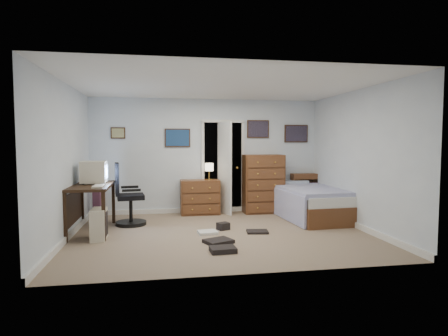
# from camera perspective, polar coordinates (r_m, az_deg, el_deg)

# --- Properties ---
(floor) EXTENTS (5.00, 4.00, 0.02)m
(floor) POSITION_cam_1_polar(r_m,az_deg,el_deg) (6.49, -0.38, -10.02)
(floor) COLOR #87705D
(floor) RESTS_ON ground
(computer_desk) EXTENTS (0.68, 1.44, 0.83)m
(computer_desk) POSITION_cam_1_polar(r_m,az_deg,el_deg) (6.89, -20.34, -3.98)
(computer_desk) COLOR #321D10
(computer_desk) RESTS_ON floor
(crt_monitor) EXTENTS (0.43, 0.40, 0.40)m
(crt_monitor) POSITION_cam_1_polar(r_m,az_deg,el_deg) (6.97, -19.21, -0.60)
(crt_monitor) COLOR beige
(crt_monitor) RESTS_ON computer_desk
(keyboard) EXTENTS (0.17, 0.44, 0.03)m
(keyboard) POSITION_cam_1_polar(r_m,az_deg,el_deg) (6.47, -18.54, -2.62)
(keyboard) COLOR beige
(keyboard) RESTS_ON computer_desk
(pc_tower) EXTENTS (0.23, 0.46, 0.50)m
(pc_tower) POSITION_cam_1_polar(r_m,az_deg,el_deg) (6.37, -18.51, -8.12)
(pc_tower) COLOR beige
(pc_tower) RESTS_ON floor
(office_chair) EXTENTS (0.64, 0.64, 1.18)m
(office_chair) POSITION_cam_1_polar(r_m,az_deg,el_deg) (7.26, -14.55, -4.91)
(office_chair) COLOR black
(office_chair) RESTS_ON floor
(media_stack) EXTENTS (0.15, 0.15, 0.74)m
(media_stack) POSITION_cam_1_polar(r_m,az_deg,el_deg) (8.14, -18.81, -4.63)
(media_stack) COLOR maroon
(media_stack) RESTS_ON floor
(low_dresser) EXTENTS (0.84, 0.42, 0.74)m
(low_dresser) POSITION_cam_1_polar(r_m,az_deg,el_deg) (8.12, -3.67, -4.44)
(low_dresser) COLOR brown
(low_dresser) RESTS_ON floor
(table_lamp) EXTENTS (0.19, 0.19, 0.36)m
(table_lamp) POSITION_cam_1_polar(r_m,az_deg,el_deg) (8.08, -2.28, 0.05)
(table_lamp) COLOR gold
(table_lamp) RESTS_ON low_dresser
(doorway) EXTENTS (0.96, 1.12, 2.05)m
(doorway) POSITION_cam_1_polar(r_m,az_deg,el_deg) (8.61, -0.50, 0.28)
(doorway) COLOR black
(doorway) RESTS_ON floor
(tall_dresser) EXTENTS (0.87, 0.52, 1.28)m
(tall_dresser) POSITION_cam_1_polar(r_m,az_deg,el_deg) (8.32, 5.95, -2.39)
(tall_dresser) COLOR brown
(tall_dresser) RESTS_ON floor
(headboard_bookcase) EXTENTS (0.93, 0.25, 0.84)m
(headboard_bookcase) POSITION_cam_1_polar(r_m,az_deg,el_deg) (8.83, 13.15, -3.37)
(headboard_bookcase) COLOR brown
(headboard_bookcase) RESTS_ON floor
(bed) EXTENTS (1.26, 2.19, 0.69)m
(bed) POSITION_cam_1_polar(r_m,az_deg,el_deg) (7.94, 12.73, -5.04)
(bed) COLOR brown
(bed) RESTS_ON floor
(wall_posters) EXTENTS (4.38, 0.04, 0.60)m
(wall_posters) POSITION_cam_1_polar(r_m,az_deg,el_deg) (8.35, 1.32, 5.27)
(wall_posters) COLOR #331E11
(wall_posters) RESTS_ON floor
(floor_clutter) EXTENTS (1.22, 1.60, 0.13)m
(floor_clutter) POSITION_cam_1_polar(r_m,az_deg,el_deg) (6.07, 0.07, -10.57)
(floor_clutter) COLOR black
(floor_clutter) RESTS_ON floor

